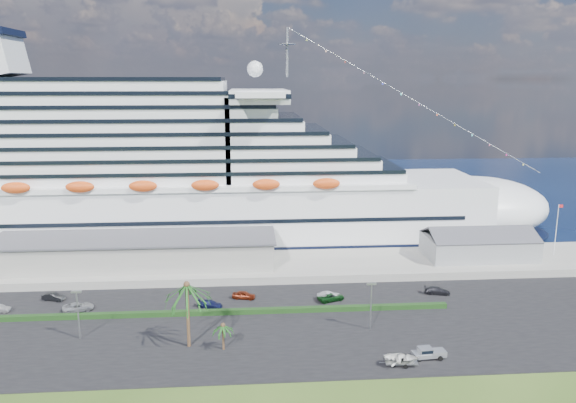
{
  "coord_description": "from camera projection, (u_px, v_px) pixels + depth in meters",
  "views": [
    {
      "loc": [
        -0.45,
        -78.92,
        41.54
      ],
      "look_at": [
        7.68,
        30.0,
        17.67
      ],
      "focal_mm": 35.0,
      "sensor_mm": 36.0,
      "label": 1
    }
  ],
  "objects": [
    {
      "name": "ground",
      "position": [
        253.0,
        357.0,
        85.78
      ],
      "size": [
        420.0,
        420.0,
        0.0
      ],
      "primitive_type": "plane",
      "color": "#304918",
      "rests_on": "ground"
    },
    {
      "name": "asphalt_lot",
      "position": [
        252.0,
        326.0,
        96.49
      ],
      "size": [
        140.0,
        38.0,
        0.12
      ],
      "primitive_type": "cube",
      "color": "black",
      "rests_on": "ground"
    },
    {
      "name": "wharf",
      "position": [
        250.0,
        266.0,
        124.56
      ],
      "size": [
        240.0,
        20.0,
        1.8
      ],
      "primitive_type": "cube",
      "color": "gray",
      "rests_on": "ground"
    },
    {
      "name": "water",
      "position": [
        248.0,
        191.0,
        212.43
      ],
      "size": [
        420.0,
        160.0,
        0.02
      ],
      "primitive_type": "cube",
      "color": "black",
      "rests_on": "ground"
    },
    {
      "name": "cruise_ship",
      "position": [
        164.0,
        179.0,
        143.0
      ],
      "size": [
        191.0,
        38.0,
        54.0
      ],
      "color": "silver",
      "rests_on": "ground"
    },
    {
      "name": "terminal_building",
      "position": [
        135.0,
        251.0,
        121.87
      ],
      "size": [
        61.0,
        15.0,
        6.3
      ],
      "color": "gray",
      "rests_on": "wharf"
    },
    {
      "name": "port_shed",
      "position": [
        479.0,
        246.0,
        127.6
      ],
      "size": [
        24.0,
        12.31,
        7.37
      ],
      "color": "gray",
      "rests_on": "wharf"
    },
    {
      "name": "flagpole",
      "position": [
        557.0,
        228.0,
        128.08
      ],
      "size": [
        1.08,
        0.16,
        12.0
      ],
      "color": "silver",
      "rests_on": "wharf"
    },
    {
      "name": "hedge",
      "position": [
        207.0,
        312.0,
        100.67
      ],
      "size": [
        88.0,
        1.1,
        0.9
      ],
      "primitive_type": "cube",
      "color": "black",
      "rests_on": "asphalt_lot"
    },
    {
      "name": "lamp_post_left",
      "position": [
        78.0,
        309.0,
        90.4
      ],
      "size": [
        1.6,
        0.35,
        8.27
      ],
      "color": "gray",
      "rests_on": "asphalt_lot"
    },
    {
      "name": "lamp_post_right",
      "position": [
        371.0,
        300.0,
        93.89
      ],
      "size": [
        1.6,
        0.35,
        8.27
      ],
      "color": "gray",
      "rests_on": "asphalt_lot"
    },
    {
      "name": "palm_tall",
      "position": [
        187.0,
        292.0,
        86.99
      ],
      "size": [
        8.82,
        8.82,
        11.13
      ],
      "color": "#47301E",
      "rests_on": "ground"
    },
    {
      "name": "palm_short",
      "position": [
        223.0,
        328.0,
        87.11
      ],
      "size": [
        3.53,
        3.53,
        4.56
      ],
      "color": "#47301E",
      "rests_on": "ground"
    },
    {
      "name": "parked_car_0",
      "position": [
        0.0,
        308.0,
        102.01
      ],
      "size": [
        4.42,
        2.48,
        1.42
      ],
      "primitive_type": "imported",
      "rotation": [
        0.0,
        0.0,
        1.37
      ],
      "color": "#B2B2B4",
      "rests_on": "asphalt_lot"
    },
    {
      "name": "parked_car_1",
      "position": [
        54.0,
        297.0,
        107.15
      ],
      "size": [
        4.61,
        2.82,
        1.44
      ],
      "primitive_type": "imported",
      "rotation": [
        0.0,
        0.0,
        1.25
      ],
      "color": "black",
      "rests_on": "asphalt_lot"
    },
    {
      "name": "parked_car_2",
      "position": [
        78.0,
        307.0,
        102.33
      ],
      "size": [
        5.97,
        4.18,
        1.51
      ],
      "primitive_type": "imported",
      "rotation": [
        0.0,
        0.0,
        1.91
      ],
      "color": "gray",
      "rests_on": "asphalt_lot"
    },
    {
      "name": "parked_car_3",
      "position": [
        210.0,
        304.0,
        103.86
      ],
      "size": [
        5.03,
        3.26,
        1.36
      ],
      "primitive_type": "imported",
      "rotation": [
        0.0,
        0.0,
        1.25
      ],
      "color": "#121842",
      "rests_on": "asphalt_lot"
    },
    {
      "name": "parked_car_4",
      "position": [
        244.0,
        295.0,
        107.97
      ],
      "size": [
        4.76,
        2.77,
        1.52
      ],
      "primitive_type": "imported",
      "rotation": [
        0.0,
        0.0,
        1.34
      ],
      "color": "#611D0D",
      "rests_on": "asphalt_lot"
    },
    {
      "name": "parked_car_5",
      "position": [
        329.0,
        296.0,
        107.5
      ],
      "size": [
        4.59,
        1.65,
        1.51
      ],
      "primitive_type": "imported",
      "rotation": [
        0.0,
        0.0,
        1.58
      ],
      "color": "#A6A9AD",
      "rests_on": "asphalt_lot"
    },
    {
      "name": "parked_car_6",
      "position": [
        331.0,
        297.0,
        107.07
      ],
      "size": [
        5.8,
        4.19,
        1.47
      ],
      "primitive_type": "imported",
      "rotation": [
        0.0,
        0.0,
        1.94
      ],
      "color": "#0C3311",
      "rests_on": "asphalt_lot"
    },
    {
      "name": "parked_car_7",
      "position": [
        437.0,
        290.0,
        110.4
      ],
      "size": [
        5.3,
        3.09,
        1.44
      ],
      "primitive_type": "imported",
      "rotation": [
        0.0,
        0.0,
        1.34
      ],
      "color": "black",
      "rests_on": "asphalt_lot"
    },
    {
      "name": "pickup_truck",
      "position": [
        429.0,
        352.0,
        84.8
      ],
      "size": [
        5.17,
        2.3,
        1.77
      ],
      "color": "black",
      "rests_on": "asphalt_lot"
    },
    {
      "name": "boat_trailer",
      "position": [
        401.0,
        359.0,
        82.64
      ],
      "size": [
        6.05,
        4.12,
        1.71
      ],
      "color": "gray",
      "rests_on": "asphalt_lot"
    }
  ]
}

